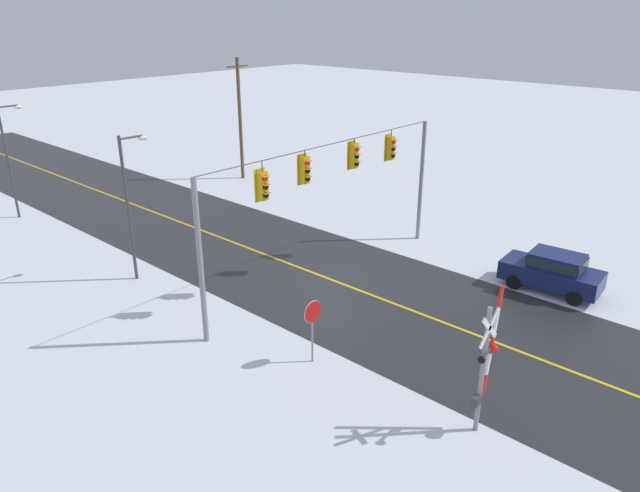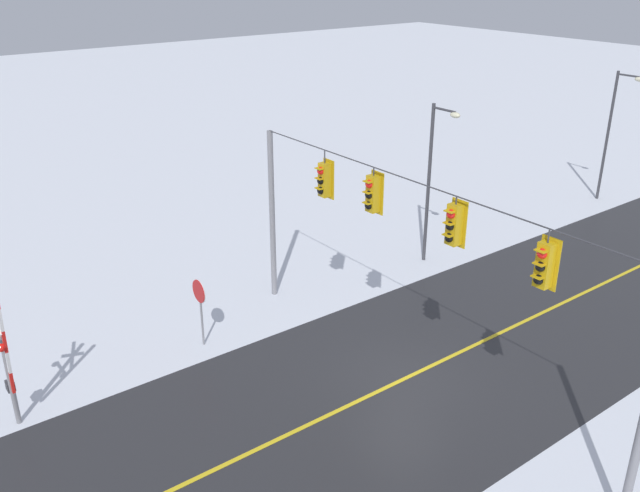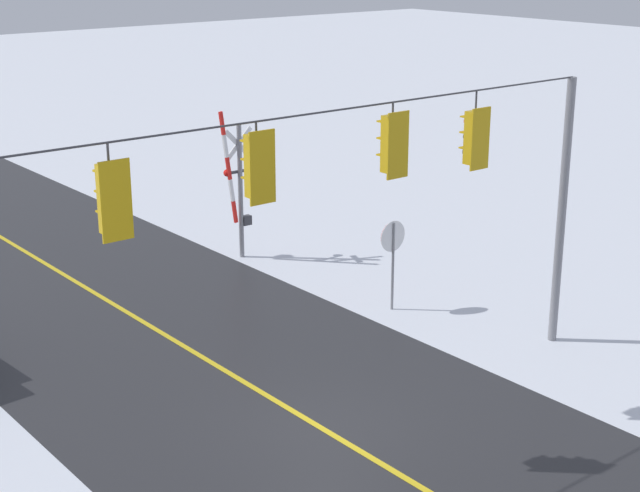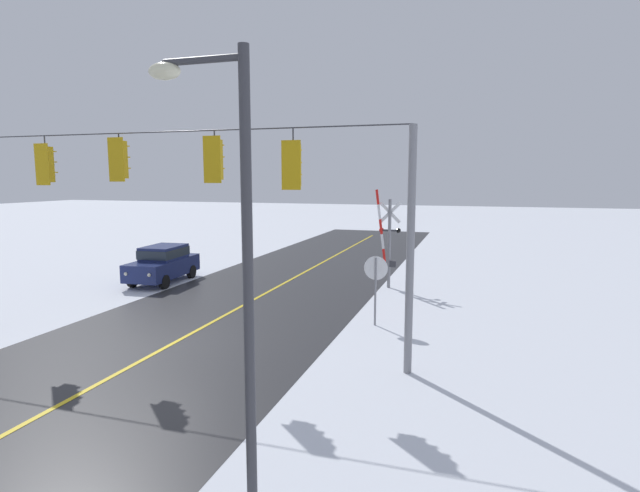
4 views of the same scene
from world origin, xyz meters
The scene contains 4 objects.
ground_plane centered at (0.00, 0.00, 0.00)m, with size 160.00×160.00×0.00m, color silver.
signal_span centered at (0.00, -0.01, 4.43)m, with size 14.20×0.47×6.22m.
stop_sign centered at (-5.40, -3.86, 1.71)m, with size 0.80×0.09×2.35m.
railroad_crossing centered at (-4.80, -9.79, 2.25)m, with size 1.15×0.31×4.42m.
Camera 3 is at (10.70, 13.13, 9.16)m, focal length 54.79 mm.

